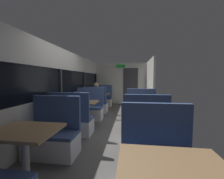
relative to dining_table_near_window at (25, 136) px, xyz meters
name	(u,v)px	position (x,y,z in m)	size (l,w,h in m)	color
ground_plane	(110,130)	(0.89, 2.09, -0.65)	(3.30, 9.20, 0.02)	#514F4C
carriage_window_panel_left	(60,90)	(-0.56, 2.09, 0.47)	(0.09, 8.48, 2.30)	beige
carriage_end_bulkhead	(122,84)	(0.95, 6.28, 0.50)	(2.90, 0.11, 2.30)	beige
carriage_aisle_panel_right	(150,85)	(2.34, 5.09, 0.51)	(0.08, 2.40, 2.30)	beige
dining_table_near_window	(25,136)	(0.00, 0.00, 0.00)	(0.90, 0.70, 0.74)	#9E9EA3
bench_near_window_facing_entry	(53,137)	(0.00, 0.70, -0.31)	(0.95, 0.50, 1.10)	silver
dining_table_mid_window	(82,105)	(0.00, 2.36, 0.00)	(0.90, 0.70, 0.74)	#9E9EA3
bench_mid_window_facing_end	(73,122)	(0.00, 1.66, -0.31)	(0.95, 0.50, 1.10)	silver
bench_mid_window_facing_entry	(89,110)	(0.00, 3.06, -0.31)	(0.95, 0.50, 1.10)	silver
dining_table_far_window	(99,95)	(0.00, 4.72, 0.00)	(0.90, 0.70, 0.74)	#9E9EA3
bench_far_window_facing_end	(96,105)	(0.00, 4.02, -0.31)	(0.95, 0.50, 1.10)	silver
bench_far_window_facing_entry	(102,100)	(0.00, 5.42, -0.31)	(0.95, 0.50, 1.10)	silver
dining_table_front_aisle	(174,179)	(1.79, -0.60, 0.00)	(0.90, 0.70, 0.74)	#9E9EA3
bench_front_aisle_facing_entry	(157,164)	(1.79, 0.10, -0.31)	(0.95, 0.50, 1.10)	silver
dining_table_rear_aisle	(143,108)	(1.79, 2.16, 0.00)	(0.90, 0.70, 0.74)	#9E9EA3
bench_rear_aisle_facing_end	(146,128)	(1.79, 1.46, -0.31)	(0.95, 0.50, 1.10)	silver
bench_rear_aisle_facing_entry	(141,113)	(1.79, 2.86, -0.31)	(0.95, 0.50, 1.10)	silver
seated_passenger	(96,100)	(0.00, 4.10, -0.10)	(0.47, 0.55, 1.26)	#26262D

